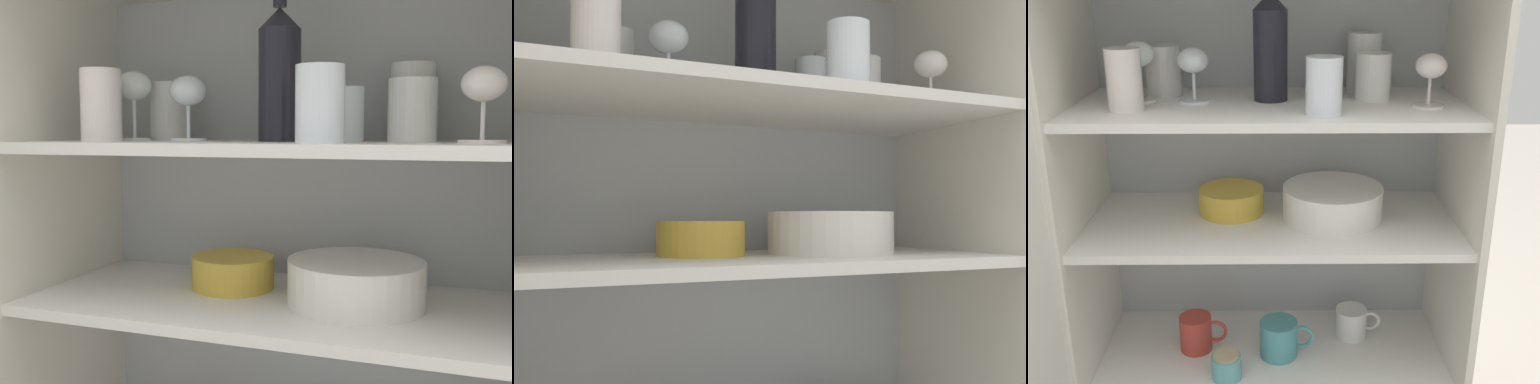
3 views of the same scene
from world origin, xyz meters
TOP-DOWN VIEW (x-y plane):
  - cupboard_back_panel at (0.00, 0.41)m, footprint 0.92×0.02m
  - cupboard_side_left at (-0.45, 0.20)m, footprint 0.02×0.43m
  - shelf_board_middle at (0.00, 0.20)m, footprint 0.88×0.40m
  - shelf_board_upper at (0.00, 0.20)m, footprint 0.88×0.40m
  - tumbler_glass_0 at (0.23, 0.33)m, footprint 0.08×0.08m
  - tumbler_glass_1 at (-0.26, 0.29)m, footprint 0.08×0.08m
  - tumbler_glass_2 at (0.24, 0.23)m, footprint 0.08×0.08m
  - tumbler_glass_3 at (-0.31, 0.12)m, footprint 0.08×0.08m
  - tumbler_glass_4 at (0.11, 0.08)m, footprint 0.08×0.08m
  - tumbler_glass_5 at (0.12, 0.24)m, footprint 0.06×0.06m
  - wine_glass_0 at (-0.17, 0.21)m, footprint 0.07×0.07m
  - wine_glass_1 at (-0.30, 0.22)m, footprint 0.07×0.07m
  - wine_glass_2 at (0.35, 0.15)m, footprint 0.07×0.07m
  - wine_bottle at (-0.00, 0.23)m, footprint 0.08×0.08m
  - plate_stack_white at (0.15, 0.21)m, footprint 0.24×0.24m
  - mixing_bowl_large at (-0.10, 0.25)m, footprint 0.16×0.16m

SIDE VIEW (x-z plane):
  - cupboard_back_panel at x=0.00m, z-range 0.00..1.29m
  - cupboard_side_left at x=-0.45m, z-range 0.00..1.29m
  - shelf_board_middle at x=0.00m, z-range 0.67..0.69m
  - mixing_bowl_large at x=-0.10m, z-range 0.70..0.76m
  - plate_stack_white at x=0.15m, z-range 0.69..0.77m
  - shelf_board_upper at x=0.00m, z-range 0.96..0.98m
  - tumbler_glass_5 at x=0.12m, z-range 0.98..1.08m
  - tumbler_glass_2 at x=0.24m, z-range 0.98..1.09m
  - tumbler_glass_1 at x=-0.26m, z-range 0.98..1.10m
  - tumbler_glass_4 at x=0.11m, z-range 0.98..1.10m
  - tumbler_glass_3 at x=-0.31m, z-range 0.98..1.11m
  - tumbler_glass_0 at x=0.23m, z-range 0.98..1.12m
  - wine_glass_2 at x=0.35m, z-range 1.00..1.12m
  - wine_glass_0 at x=-0.17m, z-range 1.00..1.13m
  - wine_glass_1 at x=-0.30m, z-range 1.01..1.15m
  - wine_bottle at x=0.00m, z-range 0.96..1.24m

